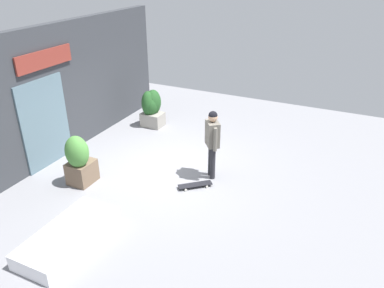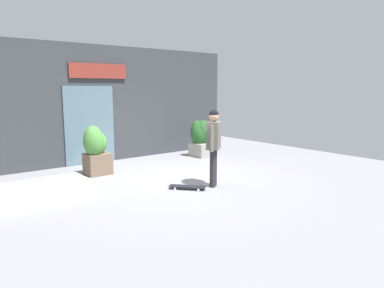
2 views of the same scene
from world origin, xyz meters
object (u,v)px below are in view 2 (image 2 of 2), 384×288
(skateboard, at_px, (188,187))
(planter_box_left, at_px, (95,149))
(skateboarder, at_px, (214,140))
(planter_box_right, at_px, (200,137))

(skateboard, relative_size, planter_box_left, 0.58)
(skateboarder, height_order, skateboard, skateboarder)
(planter_box_left, bearing_deg, planter_box_right, 3.98)
(skateboarder, height_order, planter_box_right, skateboarder)
(skateboarder, relative_size, skateboard, 2.34)
(skateboarder, xyz_separation_m, planter_box_left, (-1.58, 2.62, -0.38))
(planter_box_right, bearing_deg, skateboarder, -125.29)
(planter_box_left, xyz_separation_m, planter_box_right, (3.61, 0.25, -0.03))
(skateboard, distance_m, planter_box_right, 3.83)
(skateboarder, relative_size, planter_box_right, 1.47)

